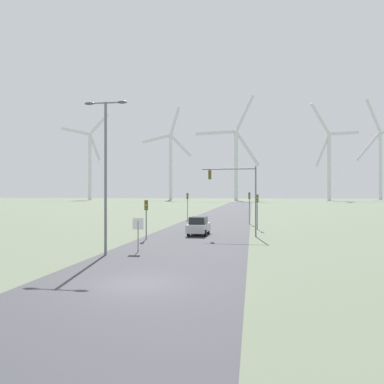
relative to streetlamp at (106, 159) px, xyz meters
name	(u,v)px	position (x,y,z in m)	size (l,w,h in m)	color
ground_plane	(136,284)	(4.48, -7.35, -6.45)	(600.00, 600.00, 0.00)	#5B6651
road_surface	(221,217)	(4.48, 40.65, -6.44)	(10.00, 240.00, 0.01)	#38383D
streetlamp	(106,159)	(0.00, 0.00, 0.00)	(3.03, 0.32, 10.36)	slate
stop_sign_near	(138,228)	(1.77, 1.62, -4.77)	(0.81, 0.07, 2.40)	slate
traffic_light_post_near_left	(146,211)	(0.28, 8.80, -3.84)	(0.28, 0.34, 3.54)	slate
traffic_light_post_near_right	(257,204)	(10.32, 19.74, -3.49)	(0.28, 0.34, 4.04)	slate
traffic_light_post_mid_left	(187,200)	(-0.32, 33.97, -3.37)	(0.28, 0.33, 4.21)	slate
traffic_light_post_mid_right	(249,201)	(9.36, 27.13, -3.31)	(0.28, 0.33, 4.30)	slate
traffic_light_mast_overhead	(237,186)	(8.34, 12.41, -1.59)	(5.28, 0.35, 6.78)	slate
car_approaching	(199,226)	(4.46, 12.99, -5.53)	(1.98, 4.17, 1.83)	#B7BCC1
wind_turbine_far_left	(90,159)	(-93.75, 203.11, 19.73)	(27.32, 12.47, 56.45)	silver
wind_turbine_left	(171,160)	(-40.79, 204.61, 18.91)	(31.00, 3.99, 58.35)	silver
wind_turbine_center	(236,156)	(0.40, 192.99, 19.32)	(36.30, 11.45, 61.61)	silver
wind_turbine_right	(329,158)	(54.02, 204.54, 18.49)	(30.62, 15.45, 56.76)	silver
wind_turbine_far_right	(380,157)	(92.40, 237.04, 21.71)	(38.92, 2.60, 66.64)	silver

